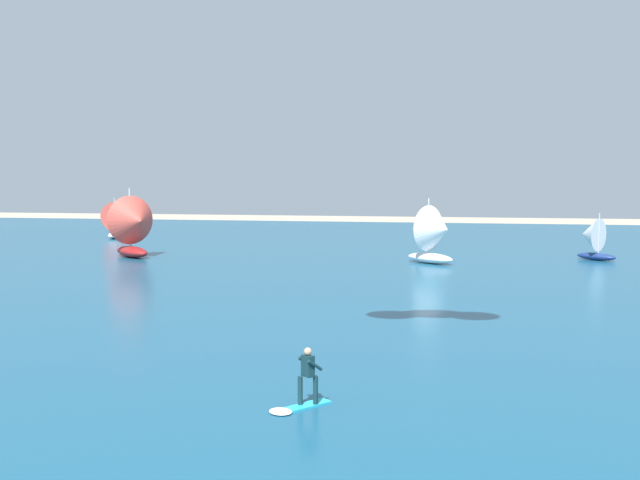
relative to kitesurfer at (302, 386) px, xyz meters
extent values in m
cube|color=navy|center=(0.08, 36.64, -0.65)|extent=(160.00, 90.00, 0.10)
cube|color=#26B2CC|center=(0.12, 0.15, -0.58)|extent=(1.24, 1.35, 0.05)
cylinder|color=#143338|center=(-0.08, 0.09, -0.15)|extent=(0.14, 0.14, 0.80)
cylinder|color=#143338|center=(0.33, 0.21, -0.15)|extent=(0.14, 0.14, 0.80)
cube|color=#143338|center=(0.12, 0.15, 0.55)|extent=(0.42, 0.40, 0.60)
sphere|color=tan|center=(0.12, 0.15, 0.96)|extent=(0.22, 0.22, 0.22)
cylinder|color=#143338|center=(0.01, 0.35, 0.60)|extent=(0.39, 0.44, 0.39)
cylinder|color=#143338|center=(0.34, 0.07, 0.60)|extent=(0.39, 0.44, 0.39)
ellipsoid|color=white|center=(-0.49, -0.58, -0.56)|extent=(0.92, 0.91, 0.08)
ellipsoid|color=navy|center=(14.84, 38.75, -0.32)|extent=(3.09, 2.63, 0.57)
cylinder|color=silver|center=(14.96, 38.66, 1.50)|extent=(0.10, 0.10, 3.05)
cone|color=white|center=(14.42, 39.05, 1.34)|extent=(2.58, 2.86, 2.56)
ellipsoid|color=maroon|center=(-21.21, 34.18, -0.17)|extent=(4.54, 4.23, 0.87)
cylinder|color=silver|center=(-21.38, 34.32, 2.58)|extent=(0.14, 0.14, 4.63)
cone|color=#D84C3F|center=(-20.61, 33.66, 2.35)|extent=(4.07, 4.26, 3.89)
ellipsoid|color=white|center=(-30.60, 50.22, -0.27)|extent=(1.85, 3.72, 0.67)
cylinder|color=silver|center=(-30.57, 50.06, 1.84)|extent=(0.11, 0.11, 3.56)
cone|color=#D84C3F|center=(-30.71, 50.83, 1.67)|extent=(3.22, 2.07, 2.99)
ellipsoid|color=white|center=(2.34, 34.44, -0.22)|extent=(4.08, 3.56, 0.76)
cylinder|color=silver|center=(2.19, 34.55, 2.19)|extent=(0.13, 0.13, 4.06)
cone|color=white|center=(2.89, 34.02, 1.98)|extent=(3.47, 3.79, 3.41)
camera|label=1|loc=(4.11, -19.19, 5.84)|focal=40.43mm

